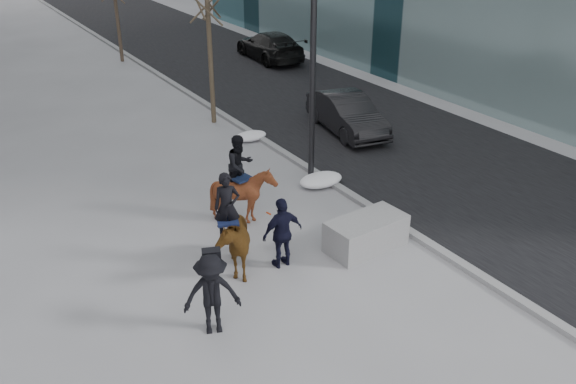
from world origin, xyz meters
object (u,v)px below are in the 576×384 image
planter (366,233)px  mounted_left (231,235)px  mounted_right (243,188)px  car_near (347,114)px

planter → mounted_left: (-3.25, 0.89, 0.49)m
mounted_right → planter: bearing=-55.4°
planter → car_near: (4.53, 6.92, 0.30)m
car_near → mounted_left: mounted_left is taller
mounted_left → planter: bearing=-15.4°
planter → mounted_left: size_ratio=0.84×
car_near → mounted_left: (-7.78, -6.02, 0.19)m
planter → mounted_left: 3.41m
planter → mounted_left: mounted_left is taller
mounted_left → mounted_right: size_ratio=0.99×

